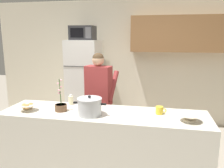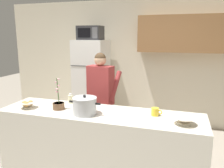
{
  "view_description": "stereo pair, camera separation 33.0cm",
  "coord_description": "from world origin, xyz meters",
  "px_view_note": "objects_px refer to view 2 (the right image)",
  "views": [
    {
      "loc": [
        0.64,
        -2.62,
        1.85
      ],
      "look_at": [
        0.0,
        0.55,
        1.17
      ],
      "focal_mm": 36.45,
      "sensor_mm": 36.0,
      "label": 1
    },
    {
      "loc": [
        0.96,
        -2.54,
        1.85
      ],
      "look_at": [
        0.0,
        0.55,
        1.17
      ],
      "focal_mm": 36.45,
      "sensor_mm": 36.0,
      "label": 2
    }
  ],
  "objects_px": {
    "refrigerator": "(92,82)",
    "potted_orchid": "(59,104)",
    "microwave": "(90,33)",
    "bottle_near_edge": "(70,98)",
    "coffee_mug": "(155,112)",
    "empty_bowl": "(184,120)",
    "bread_bowl": "(28,104)",
    "cooking_pot": "(85,106)",
    "person_near_pot": "(101,91)"
  },
  "relations": [
    {
      "from": "refrigerator",
      "to": "potted_orchid",
      "type": "xyz_separation_m",
      "value": [
        0.31,
        -1.89,
        0.1
      ]
    },
    {
      "from": "microwave",
      "to": "bottle_near_edge",
      "type": "bearing_deg",
      "value": -78.15
    },
    {
      "from": "coffee_mug",
      "to": "empty_bowl",
      "type": "relative_size",
      "value": 0.53
    },
    {
      "from": "bread_bowl",
      "to": "refrigerator",
      "type": "bearing_deg",
      "value": 86.99
    },
    {
      "from": "bottle_near_edge",
      "to": "microwave",
      "type": "bearing_deg",
      "value": 101.85
    },
    {
      "from": "bottle_near_edge",
      "to": "potted_orchid",
      "type": "relative_size",
      "value": 0.34
    },
    {
      "from": "microwave",
      "to": "potted_orchid",
      "type": "xyz_separation_m",
      "value": [
        0.31,
        -1.87,
        -0.93
      ]
    },
    {
      "from": "cooking_pot",
      "to": "potted_orchid",
      "type": "distance_m",
      "value": 0.41
    },
    {
      "from": "person_near_pot",
      "to": "potted_orchid",
      "type": "bearing_deg",
      "value": -108.16
    },
    {
      "from": "refrigerator",
      "to": "empty_bowl",
      "type": "xyz_separation_m",
      "value": [
        1.87,
        -1.95,
        0.08
      ]
    },
    {
      "from": "microwave",
      "to": "bottle_near_edge",
      "type": "height_order",
      "value": "microwave"
    },
    {
      "from": "microwave",
      "to": "bread_bowl",
      "type": "distance_m",
      "value": 2.17
    },
    {
      "from": "microwave",
      "to": "person_near_pot",
      "type": "distance_m",
      "value": 1.5
    },
    {
      "from": "person_near_pot",
      "to": "coffee_mug",
      "type": "height_order",
      "value": "person_near_pot"
    },
    {
      "from": "person_near_pot",
      "to": "potted_orchid",
      "type": "height_order",
      "value": "person_near_pot"
    },
    {
      "from": "microwave",
      "to": "person_near_pot",
      "type": "relative_size",
      "value": 0.3
    },
    {
      "from": "coffee_mug",
      "to": "empty_bowl",
      "type": "distance_m",
      "value": 0.38
    },
    {
      "from": "coffee_mug",
      "to": "bread_bowl",
      "type": "relative_size",
      "value": 0.59
    },
    {
      "from": "bottle_near_edge",
      "to": "person_near_pot",
      "type": "bearing_deg",
      "value": 65.0
    },
    {
      "from": "refrigerator",
      "to": "person_near_pot",
      "type": "xyz_separation_m",
      "value": [
        0.59,
        -1.05,
        0.11
      ]
    },
    {
      "from": "cooking_pot",
      "to": "potted_orchid",
      "type": "xyz_separation_m",
      "value": [
        -0.41,
        0.08,
        -0.04
      ]
    },
    {
      "from": "coffee_mug",
      "to": "bottle_near_edge",
      "type": "relative_size",
      "value": 0.93
    },
    {
      "from": "person_near_pot",
      "to": "coffee_mug",
      "type": "distance_m",
      "value": 1.19
    },
    {
      "from": "potted_orchid",
      "to": "person_near_pot",
      "type": "bearing_deg",
      "value": 71.84
    },
    {
      "from": "bread_bowl",
      "to": "empty_bowl",
      "type": "distance_m",
      "value": 1.97
    },
    {
      "from": "person_near_pot",
      "to": "empty_bowl",
      "type": "bearing_deg",
      "value": -35.31
    },
    {
      "from": "refrigerator",
      "to": "bread_bowl",
      "type": "relative_size",
      "value": 7.99
    },
    {
      "from": "refrigerator",
      "to": "person_near_pot",
      "type": "relative_size",
      "value": 1.11
    },
    {
      "from": "refrigerator",
      "to": "empty_bowl",
      "type": "height_order",
      "value": "refrigerator"
    },
    {
      "from": "coffee_mug",
      "to": "bottle_near_edge",
      "type": "bearing_deg",
      "value": 172.13
    },
    {
      "from": "microwave",
      "to": "potted_orchid",
      "type": "bearing_deg",
      "value": -80.55
    },
    {
      "from": "bread_bowl",
      "to": "cooking_pot",
      "type": "bearing_deg",
      "value": 0.31
    },
    {
      "from": "cooking_pot",
      "to": "potted_orchid",
      "type": "relative_size",
      "value": 0.98
    },
    {
      "from": "empty_bowl",
      "to": "microwave",
      "type": "bearing_deg",
      "value": 134.03
    },
    {
      "from": "cooking_pot",
      "to": "bottle_near_edge",
      "type": "xyz_separation_m",
      "value": [
        -0.39,
        0.37,
        -0.04
      ]
    },
    {
      "from": "cooking_pot",
      "to": "coffee_mug",
      "type": "xyz_separation_m",
      "value": [
        0.83,
        0.2,
        -0.06
      ]
    },
    {
      "from": "bottle_near_edge",
      "to": "coffee_mug",
      "type": "bearing_deg",
      "value": -7.87
    },
    {
      "from": "person_near_pot",
      "to": "potted_orchid",
      "type": "distance_m",
      "value": 0.89
    },
    {
      "from": "empty_bowl",
      "to": "coffee_mug",
      "type": "bearing_deg",
      "value": 150.04
    },
    {
      "from": "coffee_mug",
      "to": "potted_orchid",
      "type": "height_order",
      "value": "potted_orchid"
    },
    {
      "from": "refrigerator",
      "to": "empty_bowl",
      "type": "distance_m",
      "value": 2.7
    },
    {
      "from": "refrigerator",
      "to": "bread_bowl",
      "type": "bearing_deg",
      "value": -93.01
    },
    {
      "from": "person_near_pot",
      "to": "bottle_near_edge",
      "type": "relative_size",
      "value": 11.41
    },
    {
      "from": "microwave",
      "to": "bread_bowl",
      "type": "height_order",
      "value": "microwave"
    },
    {
      "from": "coffee_mug",
      "to": "potted_orchid",
      "type": "relative_size",
      "value": 0.32
    },
    {
      "from": "microwave",
      "to": "person_near_pot",
      "type": "xyz_separation_m",
      "value": [
        0.59,
        -1.03,
        -0.92
      ]
    },
    {
      "from": "microwave",
      "to": "potted_orchid",
      "type": "height_order",
      "value": "microwave"
    },
    {
      "from": "refrigerator",
      "to": "coffee_mug",
      "type": "bearing_deg",
      "value": -48.88
    },
    {
      "from": "empty_bowl",
      "to": "bottle_near_edge",
      "type": "distance_m",
      "value": 1.58
    },
    {
      "from": "cooking_pot",
      "to": "bread_bowl",
      "type": "relative_size",
      "value": 1.82
    }
  ]
}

